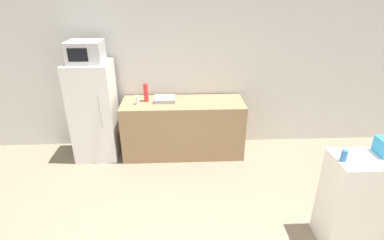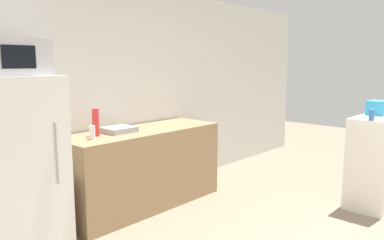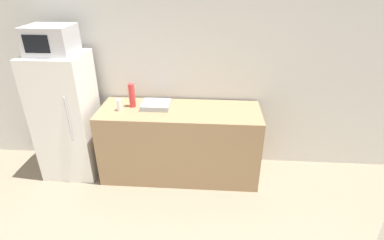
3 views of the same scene
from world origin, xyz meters
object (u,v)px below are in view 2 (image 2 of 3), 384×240
(microwave, at_px, (14,57))
(jar, at_px, (372,115))
(bottle_short, at_px, (92,132))
(refrigerator, at_px, (22,165))
(bottle_tall, at_px, (96,122))
(basket, at_px, (378,108))

(microwave, distance_m, jar, 3.59)
(bottle_short, bearing_deg, refrigerator, 176.43)
(refrigerator, xyz_separation_m, bottle_tall, (0.82, 0.08, 0.27))
(bottle_tall, distance_m, jar, 2.95)
(basket, bearing_deg, bottle_tall, 142.85)
(refrigerator, bearing_deg, jar, -34.51)
(bottle_short, distance_m, basket, 3.32)
(refrigerator, xyz_separation_m, microwave, (-0.00, -0.00, 0.94))
(bottle_tall, xyz_separation_m, bottle_short, (-0.13, -0.12, -0.08))
(basket, xyz_separation_m, jar, (-0.53, -0.10, -0.03))
(basket, bearing_deg, bottle_short, 145.87)
(basket, bearing_deg, microwave, 151.05)
(microwave, xyz_separation_m, jar, (2.91, -2.00, -0.60))
(bottle_short, relative_size, jar, 1.20)
(microwave, bearing_deg, bottle_short, -3.47)
(refrigerator, bearing_deg, microwave, -107.23)
(basket, distance_m, jar, 0.54)
(bottle_tall, bearing_deg, refrigerator, -174.38)
(jar, bearing_deg, bottle_tall, 135.12)
(bottle_tall, bearing_deg, bottle_short, -135.38)
(microwave, bearing_deg, bottle_tall, 5.70)
(jar, bearing_deg, bottle_short, 138.55)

